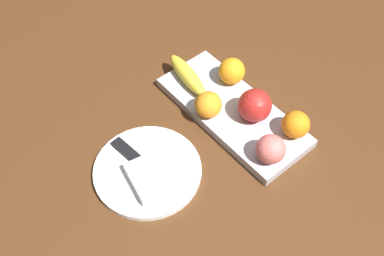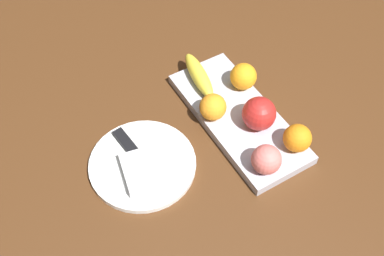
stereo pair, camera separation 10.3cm
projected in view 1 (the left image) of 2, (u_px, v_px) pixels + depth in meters
ground_plane at (241, 117)px, 1.12m from camera, size 2.40×2.40×0.00m
fruit_tray at (233, 112)px, 1.12m from camera, size 0.38×0.16×0.02m
apple at (255, 105)px, 1.06m from camera, size 0.08×0.08×0.08m
banana at (188, 75)px, 1.15m from camera, size 0.16×0.06×0.04m
orange_near_apple at (208, 105)px, 1.08m from camera, size 0.06×0.06×0.06m
orange_near_banana at (296, 125)px, 1.04m from camera, size 0.06×0.06×0.06m
orange_center at (232, 71)px, 1.14m from camera, size 0.06×0.06×0.06m
peach at (271, 149)px, 1.00m from camera, size 0.06×0.06×0.06m
dinner_plate at (148, 171)px, 1.02m from camera, size 0.24×0.24×0.01m
folded_napkin at (155, 175)px, 0.99m from camera, size 0.12×0.12×0.02m
knife at (133, 157)px, 1.03m from camera, size 0.18×0.04×0.01m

